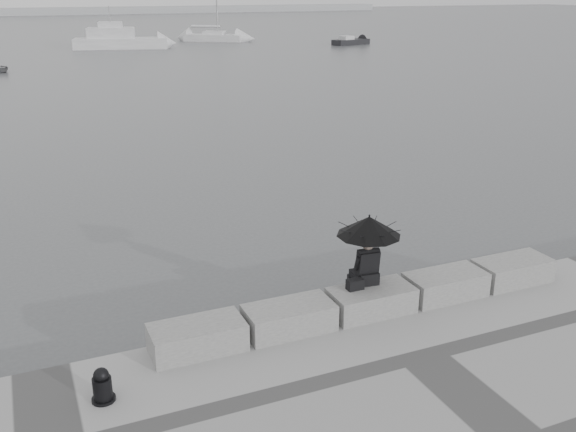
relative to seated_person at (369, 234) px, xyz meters
name	(u,v)px	position (x,y,z in m)	size (l,w,h in m)	color
ground	(358,325)	(-0.04, 0.19, -2.02)	(360.00, 360.00, 0.00)	#4A4C4F
stone_block_far_left	(197,338)	(-3.44, -0.26, -1.27)	(1.60, 0.80, 0.50)	slate
stone_block_left	(289,318)	(-1.74, -0.26, -1.27)	(1.60, 0.80, 0.50)	slate
stone_block_centre	(371,301)	(-0.04, -0.26, -1.27)	(1.60, 0.80, 0.50)	slate
stone_block_right	(445,285)	(1.66, -0.26, -1.27)	(1.60, 0.80, 0.50)	slate
stone_block_far_right	(512,271)	(3.36, -0.26, -1.27)	(1.60, 0.80, 0.50)	slate
seated_person	(369,234)	(0.00, 0.00, 0.00)	(1.22, 1.22, 1.39)	black
bag	(355,284)	(-0.34, -0.15, -0.91)	(0.31, 0.18, 0.20)	black
mooring_bollard	(102,388)	(-5.13, -1.07, -1.28)	(0.36, 0.36, 0.56)	black
sailboat_right	(214,37)	(18.13, 68.12, -1.48)	(7.21, 6.20, 12.90)	white
motor_cruiser	(121,40)	(6.01, 62.61, -1.12)	(10.13, 5.07, 4.50)	white
small_motorboat	(351,42)	(31.04, 57.18, -1.70)	(4.87, 2.75, 1.10)	black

